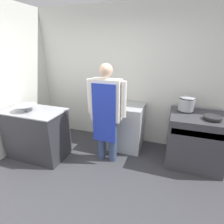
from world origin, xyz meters
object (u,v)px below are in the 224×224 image
(saute_pan, at_px, (213,117))
(person_cook, at_px, (106,109))
(fridge_unit, at_px, (126,126))
(mixing_bowl, at_px, (25,108))
(stock_pot, at_px, (187,103))
(stove, at_px, (194,139))

(saute_pan, bearing_deg, person_cook, -169.72)
(fridge_unit, distance_m, saute_pan, 1.51)
(fridge_unit, distance_m, mixing_bowl, 1.88)
(mixing_bowl, bearing_deg, saute_pan, 12.24)
(fridge_unit, relative_size, mixing_bowl, 2.44)
(fridge_unit, distance_m, person_cook, 0.80)
(fridge_unit, height_order, stock_pot, stock_pot)
(fridge_unit, bearing_deg, mixing_bowl, -150.16)
(stove, relative_size, mixing_bowl, 2.51)
(stove, relative_size, person_cook, 0.53)
(stove, relative_size, saute_pan, 3.51)
(fridge_unit, bearing_deg, stock_pot, 1.32)
(stock_pot, bearing_deg, fridge_unit, -178.68)
(fridge_unit, xyz_separation_m, stock_pot, (1.04, 0.02, 0.59))
(fridge_unit, relative_size, saute_pan, 3.42)
(stove, distance_m, fridge_unit, 1.24)
(stock_pot, xyz_separation_m, saute_pan, (0.37, -0.28, -0.11))
(person_cook, relative_size, saute_pan, 6.60)
(stock_pot, bearing_deg, mixing_bowl, -160.49)
(person_cook, bearing_deg, stove, 16.58)
(mixing_bowl, distance_m, saute_pan, 3.05)
(person_cook, distance_m, mixing_bowl, 1.39)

